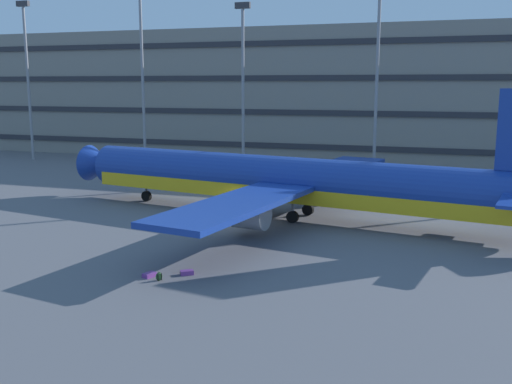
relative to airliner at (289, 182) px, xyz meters
name	(u,v)px	position (x,y,z in m)	size (l,w,h in m)	color
ground_plane	(232,222)	(-3.62, -2.85, -2.82)	(600.00, 600.00, 0.00)	#5B5B60
terminal_structure	(337,94)	(-3.62, 39.35, 5.95)	(133.94, 16.11, 17.54)	gray
airliner	(289,182)	(0.00, 0.00, 0.00)	(40.75, 33.32, 9.89)	navy
light_mast_far_left	(27,69)	(-42.46, 23.55, 9.30)	(1.80, 0.50, 20.90)	gray
light_mast_left	(142,60)	(-25.24, 23.55, 10.31)	(1.80, 0.50, 22.86)	gray
light_mast_center_left	(243,74)	(-11.96, 23.55, 8.56)	(1.80, 0.50, 19.47)	gray
light_mast_center_right	(378,51)	(3.63, 23.55, 10.92)	(1.80, 0.50, 24.04)	gray
suitcase_upright	(187,273)	(-1.67, -15.10, -2.70)	(0.80, 0.72, 0.24)	#72388C
suitcase_orange	(149,275)	(-3.42, -16.06, -2.71)	(0.66, 0.80, 0.23)	#72388C
backpack_teal	(159,277)	(-2.65, -16.44, -2.61)	(0.39, 0.41, 0.50)	#264C26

